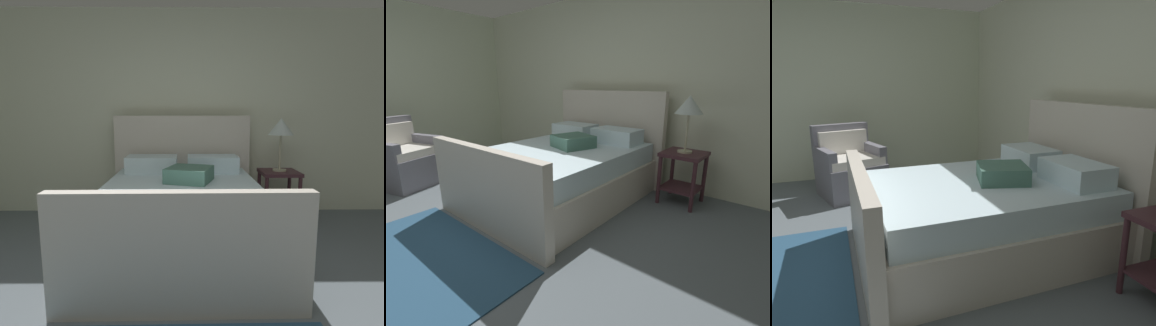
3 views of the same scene
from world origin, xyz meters
TOP-DOWN VIEW (x-y plane):
  - ground_plane at (0.00, 0.00)m, footprint 5.65×5.56m
  - wall_back at (0.00, 2.84)m, footprint 5.77×0.12m
  - wall_side_left at (-2.88, 0.00)m, footprint 0.12×5.68m
  - bed at (0.07, 1.64)m, footprint 1.66×2.12m
  - armchair at (-1.92, 0.57)m, footprint 0.91×0.91m
  - area_rug at (0.07, -0.03)m, footprint 1.75×1.02m

SIDE VIEW (x-z plane):
  - ground_plane at x=0.00m, z-range -0.02..0.00m
  - area_rug at x=0.07m, z-range 0.00..0.01m
  - armchair at x=-1.92m, z-range -0.10..0.80m
  - bed at x=0.07m, z-range -0.27..0.98m
  - wall_back at x=0.00m, z-range 0.00..2.55m
  - wall_side_left at x=-2.88m, z-range 0.00..2.55m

